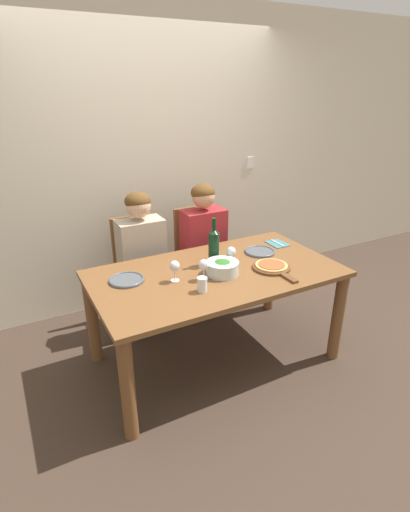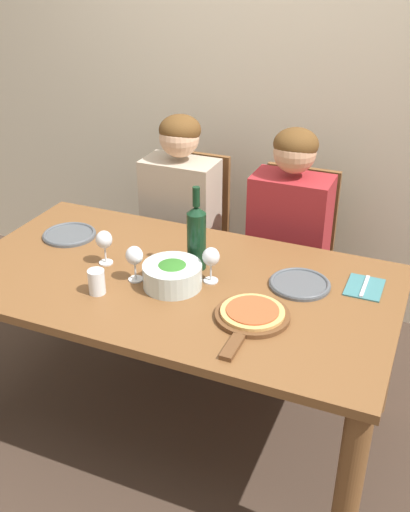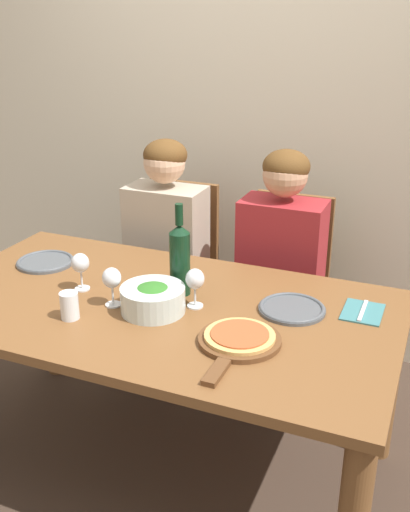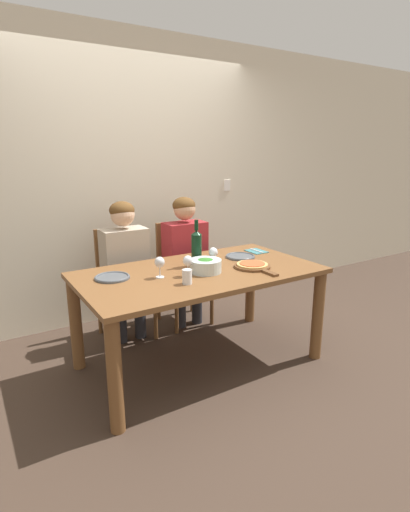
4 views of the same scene
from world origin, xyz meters
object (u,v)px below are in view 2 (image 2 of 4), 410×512
Objects in this scene: person_woman at (179,208)px; wine_glass_left at (104,241)px; chair_right at (292,257)px; wine_glass_right at (211,258)px; wine_bottle at (197,236)px; broccoli_bowl at (172,275)px; person_man at (289,227)px; chair_left at (189,237)px; dinner_plate_left at (69,234)px; pizza_on_board at (252,315)px; water_tumbler at (97,282)px; dinner_plate_right at (300,284)px; fork_on_napkin at (365,287)px; wine_glass_centre at (134,257)px.

person_woman is 8.06× the size of wine_glass_left.
wine_glass_right is (-0.13, -0.79, 0.35)m from chair_right.
chair_right is 0.79× the size of person_woman.
wine_bottle is (-0.23, -0.70, 0.40)m from chair_right.
wine_bottle is 0.20m from broccoli_bowl.
person_woman is 1.00× the size of person_man.
wine_glass_left is at bearing -90.98° from chair_left.
chair_left is 0.79× the size of person_man.
wine_glass_right is at bearing -9.21° from dinner_plate_left.
pizza_on_board is (0.10, -0.86, 0.04)m from person_man.
water_tumbler is at bearing -118.85° from person_man.
broccoli_bowl is at bearing -157.06° from dinner_plate_right.
dinner_plate_left reaches higher than fork_on_napkin.
person_woman reaches higher than water_tumbler.
chair_right is at bearing 80.27° from wine_glass_right.
chair_left reaches higher than dinner_plate_right.
chair_left is 1.08m from water_tumbler.
chair_left is 3.93× the size of dinner_plate_left.
person_man is 3.37× the size of wine_bottle.
person_woman reaches higher than pizza_on_board.
wine_glass_centre is 0.92m from fork_on_napkin.
fork_on_napkin is (0.24, 0.08, -0.01)m from dinner_plate_right.
wine_glass_right is at bearing 34.19° from water_tumbler.
person_woman reaches higher than broccoli_bowl.
wine_bottle is at bearing 45.92° from wine_glass_centre.
dinner_plate_left is (-0.90, -0.55, 0.03)m from person_man.
wine_glass_centre is (0.48, -0.23, 0.10)m from dinner_plate_left.
wine_glass_left is 1.52× the size of water_tumbler.
dinner_plate_right is 0.67m from wine_glass_centre.
wine_bottle is 0.45m from pizza_on_board.
wine_bottle is at bearing -3.44° from dinner_plate_left.
chair_right is (0.59, 0.00, 0.00)m from chair_left.
person_woman is 12.27× the size of water_tumbler.
wine_bottle is at bearing 50.83° from water_tumbler.
person_man is 4.97× the size of dinner_plate_left.
dinner_plate_left is at bearing 161.31° from broccoli_bowl.
fork_on_napkin is at bearing -47.10° from person_man.
wine_glass_left is at bearing 113.50° from water_tumbler.
water_tumbler is (-0.27, -0.34, -0.10)m from wine_bottle.
person_woman reaches higher than wine_glass_left.
dinner_plate_right is 0.26m from fork_on_napkin.
wine_glass_right is (0.10, -0.08, -0.04)m from wine_bottle.
wine_glass_right is 0.30m from wine_glass_centre.
chair_left is at bearing 150.08° from fork_on_napkin.
person_woman is 5.17× the size of broccoli_bowl.
chair_left is 0.98m from broccoli_bowl.
person_woman is at bearing 124.20° from wine_glass_right.
person_man is 1.06m from water_tumbler.
wine_glass_right is (-0.24, 0.19, 0.09)m from pizza_on_board.
wine_glass_right reaches higher than pizza_on_board.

